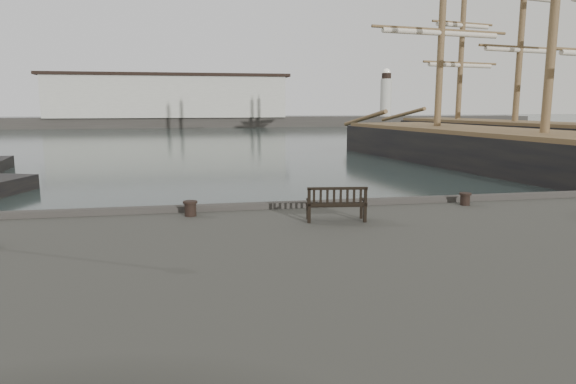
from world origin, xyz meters
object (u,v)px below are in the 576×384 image
Objects in this scene: tall_ship_main at (542,163)px; tall_ship_far at (513,141)px; bollard_right at (465,199)px; bollard_left at (190,209)px; bench at (336,210)px.

tall_ship_main reaches higher than tall_ship_far.
tall_ship_main is (14.62, 15.83, -0.97)m from bollard_right.
bollard_left is 27.91m from tall_ship_main.
tall_ship_far is at bearing 53.76° from bollard_right.
bollard_left is 1.11× the size of bollard_right.
bench is at bearing -19.50° from bollard_left.
tall_ship_far is (28.90, 34.61, -1.00)m from bench.
bench is at bearing -147.03° from tall_ship_main.
bollard_left is at bearing 168.06° from bench.
tall_ship_far reaches higher than bollard_right.
tall_ship_main is at bearing -130.95° from tall_ship_far.
tall_ship_far reaches higher than bollard_left.
bench is at bearing -163.39° from bollard_right.
bollard_right is at bearing -0.01° from bollard_left.
bollard_left is at bearing 179.99° from bollard_right.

